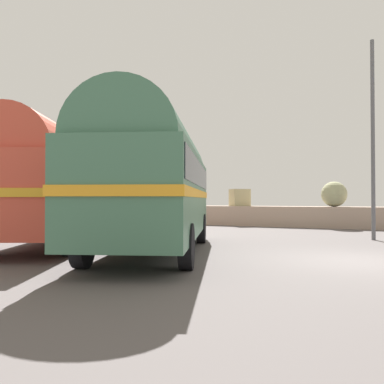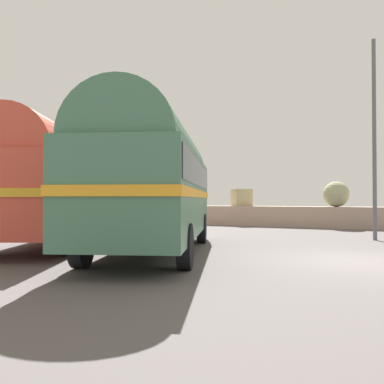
# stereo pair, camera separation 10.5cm
# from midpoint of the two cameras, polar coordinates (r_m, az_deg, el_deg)

# --- Properties ---
(ground) EXTENTS (32.00, 26.00, 0.02)m
(ground) POSITION_cam_midpoint_polar(r_m,az_deg,el_deg) (10.49, 22.86, -8.98)
(ground) COLOR #575150
(breakwater) EXTENTS (31.36, 2.27, 2.43)m
(breakwater) POSITION_cam_midpoint_polar(r_m,az_deg,el_deg) (22.15, 24.77, -2.95)
(breakwater) COLOR tan
(breakwater) RESTS_ON ground
(vintage_coach) EXTENTS (5.37, 8.86, 3.70)m
(vintage_coach) POSITION_cam_midpoint_polar(r_m,az_deg,el_deg) (11.21, -4.89, 1.91)
(vintage_coach) COLOR black
(vintage_coach) RESTS_ON ground
(second_coach) EXTENTS (6.00, 8.74, 3.70)m
(second_coach) POSITION_cam_midpoint_polar(r_m,az_deg,el_deg) (13.85, -17.78, 1.39)
(second_coach) COLOR black
(second_coach) RESTS_ON ground
(lamp_post) EXTENTS (0.98, 0.81, 7.24)m
(lamp_post) POSITION_cam_midpoint_polar(r_m,az_deg,el_deg) (16.15, 24.50, 8.18)
(lamp_post) COLOR #5B5B60
(lamp_post) RESTS_ON ground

